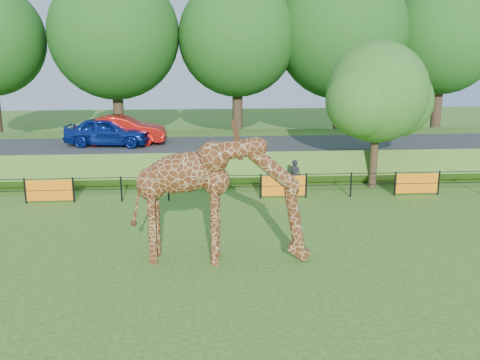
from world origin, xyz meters
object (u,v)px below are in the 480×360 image
at_px(car_blue, 108,131).
at_px(giraffe, 221,200).
at_px(visitor, 294,176).
at_px(tree_east, 379,96).
at_px(car_red, 122,130).

bearing_deg(car_blue, giraffe, -148.21).
xyz_separation_m(visitor, tree_east, (3.96, 0.73, 3.52)).
distance_m(car_blue, visitor, 10.39).
distance_m(giraffe, car_blue, 13.85).
height_order(car_red, tree_east, tree_east).
xyz_separation_m(car_blue, tree_east, (13.00, -4.21, 2.11)).
relative_size(giraffe, tree_east, 0.80).
relative_size(giraffe, visitor, 3.55).
bearing_deg(tree_east, car_blue, 162.05).
height_order(giraffe, tree_east, tree_east).
relative_size(car_red, visitor, 3.00).
height_order(visitor, tree_east, tree_east).
bearing_deg(visitor, giraffe, 86.85).
distance_m(giraffe, tree_east, 11.70).
bearing_deg(giraffe, car_blue, 119.40).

